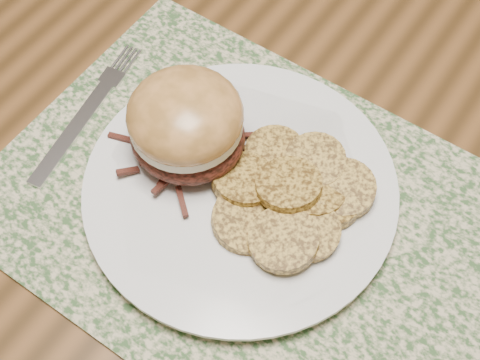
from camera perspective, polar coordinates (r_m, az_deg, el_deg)
ground at (r=1.35m, az=11.51°, el=-14.37°), size 3.50×3.50×0.00m
placemat at (r=0.59m, az=0.84°, el=-2.64°), size 0.45×0.33×0.00m
dinner_plate at (r=0.59m, az=0.03°, el=-0.79°), size 0.26×0.26×0.02m
pork_sandwich at (r=0.57m, az=-4.63°, el=4.81°), size 0.11×0.10×0.08m
roasted_potatoes at (r=0.57m, az=4.59°, el=-1.28°), size 0.15×0.16×0.03m
fork at (r=0.66m, az=-12.87°, el=5.73°), size 0.05×0.18×0.00m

